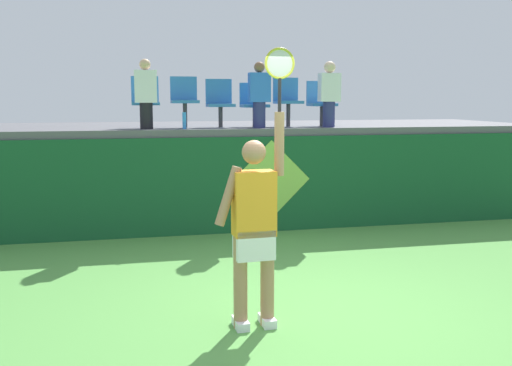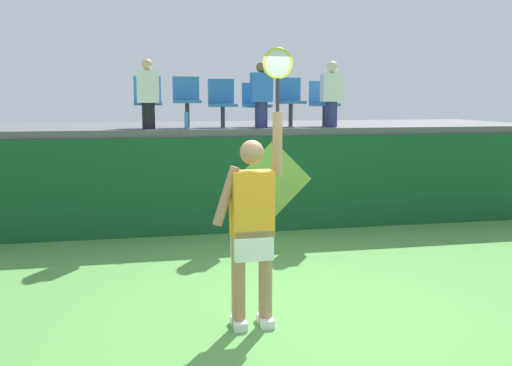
{
  "view_description": "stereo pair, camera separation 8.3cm",
  "coord_description": "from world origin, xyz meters",
  "px_view_note": "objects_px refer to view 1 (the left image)",
  "views": [
    {
      "loc": [
        -1.72,
        -5.1,
        2.13
      ],
      "look_at": [
        -0.33,
        1.29,
        1.15
      ],
      "focal_mm": 39.75,
      "sensor_mm": 36.0,
      "label": 1
    },
    {
      "loc": [
        -1.64,
        -5.12,
        2.13
      ],
      "look_at": [
        -0.33,
        1.29,
        1.15
      ],
      "focal_mm": 39.75,
      "sensor_mm": 36.0,
      "label": 2
    }
  ],
  "objects_px": {
    "stadium_chair_3": "(254,102)",
    "stadium_chair_0": "(145,99)",
    "water_bottle": "(184,121)",
    "stadium_chair_4": "(287,99)",
    "tennis_player": "(255,224)",
    "spectator_0": "(329,93)",
    "stadium_chair_2": "(220,101)",
    "spectator_2": "(146,93)",
    "stadium_chair_5": "(321,101)",
    "stadium_chair_1": "(184,98)",
    "spectator_1": "(259,94)"
  },
  "relations": [
    {
      "from": "tennis_player",
      "to": "stadium_chair_1",
      "type": "distance_m",
      "value": 4.62
    },
    {
      "from": "tennis_player",
      "to": "water_bottle",
      "type": "xyz_separation_m",
      "value": [
        -0.27,
        3.97,
        0.79
      ]
    },
    {
      "from": "stadium_chair_2",
      "to": "spectator_2",
      "type": "relative_size",
      "value": 0.74
    },
    {
      "from": "stadium_chair_0",
      "to": "stadium_chair_5",
      "type": "relative_size",
      "value": 1.08
    },
    {
      "from": "tennis_player",
      "to": "stadium_chair_4",
      "type": "height_order",
      "value": "tennis_player"
    },
    {
      "from": "stadium_chair_5",
      "to": "spectator_0",
      "type": "bearing_deg",
      "value": -90.0
    },
    {
      "from": "stadium_chair_0",
      "to": "stadium_chair_4",
      "type": "bearing_deg",
      "value": -0.07
    },
    {
      "from": "tennis_player",
      "to": "stadium_chair_4",
      "type": "bearing_deg",
      "value": 71.05
    },
    {
      "from": "water_bottle",
      "to": "spectator_1",
      "type": "relative_size",
      "value": 0.25
    },
    {
      "from": "water_bottle",
      "to": "spectator_2",
      "type": "bearing_deg",
      "value": 170.52
    },
    {
      "from": "stadium_chair_5",
      "to": "tennis_player",
      "type": "bearing_deg",
      "value": -115.55
    },
    {
      "from": "stadium_chair_4",
      "to": "stadium_chair_3",
      "type": "bearing_deg",
      "value": -179.74
    },
    {
      "from": "tennis_player",
      "to": "stadium_chair_2",
      "type": "height_order",
      "value": "tennis_player"
    },
    {
      "from": "water_bottle",
      "to": "stadium_chair_5",
      "type": "xyz_separation_m",
      "value": [
        2.41,
        0.5,
        0.3
      ]
    },
    {
      "from": "stadium_chair_5",
      "to": "spectator_2",
      "type": "relative_size",
      "value": 0.72
    },
    {
      "from": "water_bottle",
      "to": "spectator_2",
      "type": "xyz_separation_m",
      "value": [
        -0.58,
        0.1,
        0.42
      ]
    },
    {
      "from": "water_bottle",
      "to": "spectator_2",
      "type": "distance_m",
      "value": 0.73
    },
    {
      "from": "stadium_chair_5",
      "to": "spectator_0",
      "type": "height_order",
      "value": "spectator_0"
    },
    {
      "from": "stadium_chair_5",
      "to": "spectator_2",
      "type": "height_order",
      "value": "spectator_2"
    },
    {
      "from": "tennis_player",
      "to": "stadium_chair_5",
      "type": "bearing_deg",
      "value": 64.45
    },
    {
      "from": "water_bottle",
      "to": "stadium_chair_3",
      "type": "xyz_separation_m",
      "value": [
        1.22,
        0.49,
        0.28
      ]
    },
    {
      "from": "stadium_chair_3",
      "to": "stadium_chair_2",
      "type": "bearing_deg",
      "value": 179.44
    },
    {
      "from": "stadium_chair_2",
      "to": "tennis_player",
      "type": "bearing_deg",
      "value": -94.7
    },
    {
      "from": "stadium_chair_2",
      "to": "spectator_2",
      "type": "height_order",
      "value": "spectator_2"
    },
    {
      "from": "spectator_2",
      "to": "stadium_chair_3",
      "type": "bearing_deg",
      "value": 12.43
    },
    {
      "from": "tennis_player",
      "to": "stadium_chair_5",
      "type": "xyz_separation_m",
      "value": [
        2.14,
        4.47,
        1.1
      ]
    },
    {
      "from": "stadium_chair_0",
      "to": "spectator_1",
      "type": "bearing_deg",
      "value": -13.53
    },
    {
      "from": "stadium_chair_1",
      "to": "stadium_chair_3",
      "type": "bearing_deg",
      "value": -0.08
    },
    {
      "from": "stadium_chair_2",
      "to": "stadium_chair_3",
      "type": "distance_m",
      "value": 0.58
    },
    {
      "from": "stadium_chair_3",
      "to": "stadium_chair_0",
      "type": "bearing_deg",
      "value": 179.82
    },
    {
      "from": "stadium_chair_4",
      "to": "spectator_0",
      "type": "distance_m",
      "value": 0.75
    },
    {
      "from": "stadium_chair_0",
      "to": "spectator_0",
      "type": "relative_size",
      "value": 0.77
    },
    {
      "from": "stadium_chair_4",
      "to": "spectator_2",
      "type": "relative_size",
      "value": 0.77
    },
    {
      "from": "stadium_chair_0",
      "to": "spectator_1",
      "type": "distance_m",
      "value": 1.85
    },
    {
      "from": "tennis_player",
      "to": "stadium_chair_0",
      "type": "bearing_deg",
      "value": 100.78
    },
    {
      "from": "water_bottle",
      "to": "stadium_chair_2",
      "type": "bearing_deg",
      "value": 38.0
    },
    {
      "from": "stadium_chair_0",
      "to": "stadium_chair_2",
      "type": "distance_m",
      "value": 1.22
    },
    {
      "from": "stadium_chair_4",
      "to": "spectator_0",
      "type": "bearing_deg",
      "value": -35.59
    },
    {
      "from": "stadium_chair_1",
      "to": "stadium_chair_5",
      "type": "bearing_deg",
      "value": 0.01
    },
    {
      "from": "stadium_chair_1",
      "to": "spectator_2",
      "type": "relative_size",
      "value": 0.77
    },
    {
      "from": "water_bottle",
      "to": "stadium_chair_2",
      "type": "height_order",
      "value": "stadium_chair_2"
    },
    {
      "from": "stadium_chair_0",
      "to": "stadium_chair_2",
      "type": "relative_size",
      "value": 1.04
    },
    {
      "from": "water_bottle",
      "to": "spectator_0",
      "type": "xyz_separation_m",
      "value": [
        2.41,
        0.07,
        0.43
      ]
    },
    {
      "from": "tennis_player",
      "to": "water_bottle",
      "type": "relative_size",
      "value": 9.87
    },
    {
      "from": "spectator_0",
      "to": "stadium_chair_5",
      "type": "bearing_deg",
      "value": 90.0
    },
    {
      "from": "water_bottle",
      "to": "spectator_0",
      "type": "distance_m",
      "value": 2.45
    },
    {
      "from": "spectator_1",
      "to": "stadium_chair_3",
      "type": "bearing_deg",
      "value": 90.0
    },
    {
      "from": "stadium_chair_1",
      "to": "stadium_chair_0",
      "type": "bearing_deg",
      "value": 179.64
    },
    {
      "from": "tennis_player",
      "to": "stadium_chair_4",
      "type": "xyz_separation_m",
      "value": [
        1.53,
        4.47,
        1.14
      ]
    },
    {
      "from": "spectator_0",
      "to": "spectator_2",
      "type": "distance_m",
      "value": 2.99
    }
  ]
}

